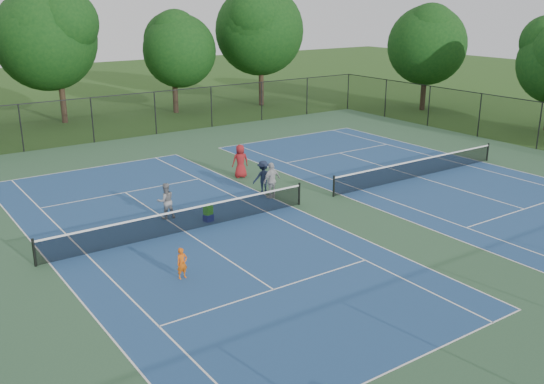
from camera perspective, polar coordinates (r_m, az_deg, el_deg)
ground at (r=28.88m, az=4.22°, el=-0.82°), size 140.00×140.00×0.00m
court_pad at (r=28.88m, az=4.22°, el=-0.81°), size 36.00×36.00×0.01m
tennis_court_left at (r=25.26m, az=-8.24°, el=-3.50°), size 12.00×23.83×1.07m
tennis_court_right at (r=33.54m, az=13.56°, el=1.55°), size 12.00×23.83×1.07m
perimeter_fence at (r=28.42m, az=4.29°, el=2.24°), size 36.08×36.08×3.02m
tree_back_b at (r=49.09m, az=-19.66°, el=13.76°), size 7.60×7.60×10.03m
tree_back_c at (r=51.44m, az=-9.31°, el=13.42°), size 6.00×6.00×8.40m
tree_back_d at (r=54.48m, az=-1.05°, el=15.29°), size 7.80×7.80×10.37m
tree_side_e at (r=53.65m, az=14.39°, el=13.63°), size 6.60×6.60×8.87m
child_player at (r=21.03m, az=-8.47°, el=-6.66°), size 0.43×0.30×1.11m
instructor at (r=26.66m, az=-9.97°, el=-0.83°), size 0.84×0.69×1.60m
bystander_a at (r=28.97m, az=-0.02°, el=1.10°), size 1.08×0.58×1.75m
bystander_b at (r=29.67m, az=-0.83°, el=1.41°), size 1.16×0.79×1.65m
bystander_c at (r=32.39m, az=-3.00°, el=2.92°), size 0.99×0.77×1.79m
ball_crate at (r=26.27m, az=-6.01°, el=-2.43°), size 0.42×0.38×0.32m
ball_hopper at (r=26.14m, az=-6.04°, el=-1.66°), size 0.40×0.36×0.43m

